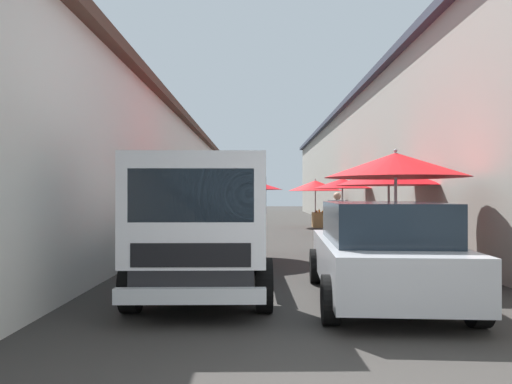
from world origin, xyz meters
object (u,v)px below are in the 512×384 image
Objects in this scene: vendor_in_shade at (207,209)px; fruit_stall_near_right at (343,190)px; fruit_stall_near_left at (316,189)px; hatchback_car at (381,251)px; delivery_truck at (203,230)px; fruit_stall_far_left at (396,173)px; fruit_stall_far_right at (389,183)px; vendor_by_crates at (337,216)px; fruit_stall_mid_lane at (226,189)px.

fruit_stall_near_right is at bearing -110.36° from vendor_in_shade.
hatchback_car is (-15.32, 0.99, -1.07)m from fruit_stall_near_left.
fruit_stall_near_left is at bearing -13.25° from delivery_truck.
fruit_stall_far_right is at bearing -13.19° from fruit_stall_far_left.
vendor_by_crates is at bearing -145.23° from vendor_in_shade.
fruit_stall_far_left is at bearing 176.17° from fruit_stall_near_right.
fruit_stall_mid_lane is at bearing 148.16° from fruit_stall_near_right.
fruit_stall_far_right is 1.57× the size of vendor_in_shade.
fruit_stall_far_left reaches higher than vendor_by_crates.
vendor_in_shade is (12.86, 3.95, 0.23)m from hatchback_car.
delivery_truck is (-2.06, 3.47, -0.93)m from fruit_stall_far_left.
fruit_stall_far_right is 1.01× the size of fruit_stall_near_left.
fruit_stall_mid_lane is at bearing 124.28° from vendor_by_crates.
fruit_stall_near_left is (4.46, 0.45, 0.07)m from fruit_stall_near_right.
vendor_in_shade is at bearing 69.64° from fruit_stall_near_right.
fruit_stall_near_right is at bearing -3.83° from fruit_stall_far_left.
fruit_stall_far_right is 0.96× the size of fruit_stall_far_left.
fruit_stall_near_right is at bearing -7.56° from hatchback_car.
fruit_stall_near_right reaches higher than vendor_by_crates.
vendor_by_crates is (-4.39, 0.96, -0.80)m from fruit_stall_near_right.
vendor_by_crates is at bearing -4.26° from hatchback_car.
fruit_stall_far_left reaches higher than fruit_stall_mid_lane.
fruit_stall_near_right is 4.49m from fruit_stall_near_left.
fruit_stall_near_left is (10.54, 0.50, -0.05)m from fruit_stall_far_right.
fruit_stall_far_right is 0.53× the size of delivery_truck.
vendor_in_shade is at bearing 24.03° from fruit_stall_far_left.
fruit_stall_far_left is at bearing -59.30° from delivery_truck.
fruit_stall_far_left reaches higher than vendor_in_shade.
delivery_truck is 2.98× the size of vendor_in_shade.
delivery_truck reaches higher than hatchback_car.
fruit_stall_far_left reaches higher than fruit_stall_near_right.
hatchback_car is 2.46× the size of vendor_by_crates.
hatchback_car is at bearing 172.44° from fruit_stall_near_right.
vendor_by_crates is (6.45, -3.10, -0.10)m from delivery_truck.
delivery_truck is at bearing 166.75° from fruit_stall_near_left.
hatchback_car is 13.45m from vendor_in_shade.
fruit_stall_far_left is 0.55× the size of delivery_truck.
fruit_stall_far_right is 5.13m from hatchback_car.
fruit_stall_near_left reaches higher than fruit_stall_near_right.
hatchback_car is 0.81× the size of delivery_truck.
fruit_stall_near_left is (13.24, -0.13, -0.17)m from fruit_stall_far_left.
fruit_stall_mid_lane is 3.78m from vendor_by_crates.
vendor_in_shade is (12.84, 1.34, -0.07)m from delivery_truck.
fruit_stall_far_left is 4.14m from delivery_truck.
fruit_stall_far_left is at bearing -22.35° from hatchback_car.
fruit_stall_mid_lane is at bearing -0.45° from delivery_truck.
fruit_stall_near_right is 0.83× the size of fruit_stall_far_left.
vendor_in_shade is at bearing 9.21° from fruit_stall_mid_lane.
fruit_stall_far_right reaches higher than fruit_stall_near_right.
fruit_stall_far_right reaches higher than vendor_by_crates.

